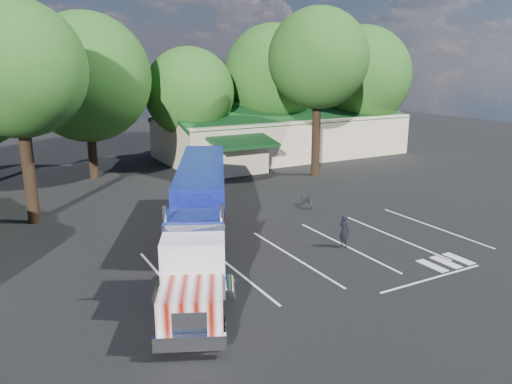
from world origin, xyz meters
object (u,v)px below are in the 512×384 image
bicycle (306,200)px  woman (344,231)px  silver_sedan (255,159)px  semi_truck (201,203)px

bicycle → woman: bearing=-100.6°
bicycle → silver_sedan: bearing=84.5°
woman → silver_sedan: size_ratio=0.43×
bicycle → semi_truck: bearing=-151.1°
semi_truck → silver_sedan: 20.27m
semi_truck → woman: 7.49m
bicycle → silver_sedan: 13.41m
woman → bicycle: 7.42m
silver_sedan → bicycle: bearing=151.5°
semi_truck → woman: (6.32, -3.76, -1.40)m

